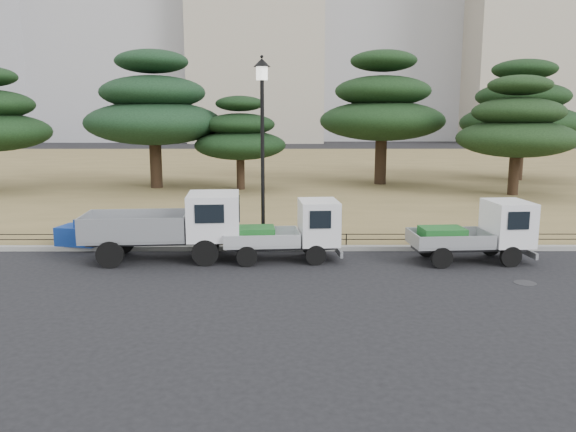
{
  "coord_description": "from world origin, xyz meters",
  "views": [
    {
      "loc": [
        -0.06,
        -15.99,
        4.54
      ],
      "look_at": [
        0.0,
        2.0,
        1.3
      ],
      "focal_mm": 35.0,
      "sensor_mm": 36.0,
      "label": 1
    }
  ],
  "objects_px": {
    "truck_kei_front": "(291,231)",
    "tarp_pile": "(81,234)",
    "truck_kei_rear": "(479,232)",
    "truck_large": "(173,223)",
    "street_lamp": "(262,121)"
  },
  "relations": [
    {
      "from": "truck_large",
      "to": "truck_kei_rear",
      "type": "bearing_deg",
      "value": -6.35
    },
    {
      "from": "truck_kei_rear",
      "to": "street_lamp",
      "type": "height_order",
      "value": "street_lamp"
    },
    {
      "from": "truck_kei_rear",
      "to": "street_lamp",
      "type": "relative_size",
      "value": 0.6
    },
    {
      "from": "truck_kei_front",
      "to": "street_lamp",
      "type": "bearing_deg",
      "value": 116.5
    },
    {
      "from": "truck_kei_rear",
      "to": "tarp_pile",
      "type": "relative_size",
      "value": 2.4
    },
    {
      "from": "truck_kei_front",
      "to": "truck_kei_rear",
      "type": "distance_m",
      "value": 5.89
    },
    {
      "from": "truck_large",
      "to": "tarp_pile",
      "type": "distance_m",
      "value": 3.83
    },
    {
      "from": "truck_kei_front",
      "to": "tarp_pile",
      "type": "relative_size",
      "value": 2.37
    },
    {
      "from": "truck_large",
      "to": "tarp_pile",
      "type": "xyz_separation_m",
      "value": [
        -3.47,
        1.47,
        -0.65
      ]
    },
    {
      "from": "truck_large",
      "to": "street_lamp",
      "type": "height_order",
      "value": "street_lamp"
    },
    {
      "from": "truck_large",
      "to": "tarp_pile",
      "type": "relative_size",
      "value": 3.19
    },
    {
      "from": "truck_kei_front",
      "to": "truck_kei_rear",
      "type": "xyz_separation_m",
      "value": [
        5.89,
        -0.21,
        0.01
      ]
    },
    {
      "from": "truck_large",
      "to": "truck_kei_rear",
      "type": "relative_size",
      "value": 1.33
    },
    {
      "from": "truck_kei_front",
      "to": "tarp_pile",
      "type": "xyz_separation_m",
      "value": [
        -7.21,
        1.54,
        -0.43
      ]
    },
    {
      "from": "truck_kei_rear",
      "to": "truck_kei_front",
      "type": "bearing_deg",
      "value": 173.72
    }
  ]
}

